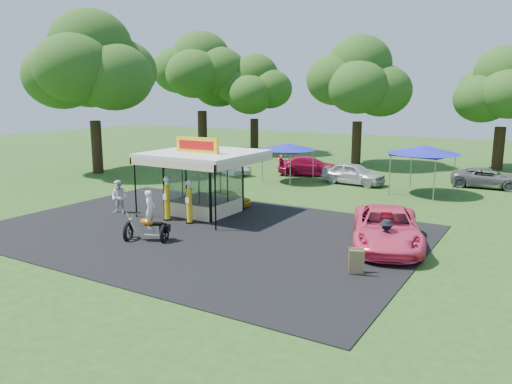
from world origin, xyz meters
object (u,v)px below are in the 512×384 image
at_px(pink_sedan, 387,228).
at_px(spectator_west, 119,197).
at_px(bg_car_b, 310,166).
at_px(spectator_east_a, 386,239).
at_px(bg_car_c, 353,174).
at_px(gas_pump_left, 167,200).
at_px(tent_west, 288,147).
at_px(motorcycle, 149,221).
at_px(bg_car_a, 227,165).
at_px(kiosk_car, 227,198).
at_px(a_frame_sign, 356,262).
at_px(gas_station_kiosk, 204,181).
at_px(tent_east, 424,150).
at_px(bg_car_d, 488,178).
at_px(gas_pump_right, 189,203).

relative_size(pink_sedan, spectator_west, 3.23).
bearing_deg(pink_sedan, bg_car_b, 105.59).
bearing_deg(spectator_east_a, bg_car_c, -63.00).
xyz_separation_m(spectator_west, bg_car_c, (7.76, 15.02, -0.14)).
bearing_deg(gas_pump_left, tent_west, 89.80).
bearing_deg(motorcycle, tent_west, 73.44).
xyz_separation_m(spectator_west, bg_car_a, (-2.59, 14.23, -0.16)).
distance_m(kiosk_car, spectator_east_a, 11.56).
relative_size(a_frame_sign, spectator_west, 0.53).
bearing_deg(gas_station_kiosk, kiosk_car, 90.00).
relative_size(kiosk_car, bg_car_c, 0.62).
bearing_deg(spectator_east_a, bg_car_b, -54.24).
height_order(spectator_west, bg_car_b, spectator_west).
distance_m(pink_sedan, tent_east, 12.47).
relative_size(motorcycle, bg_car_b, 0.46).
bearing_deg(kiosk_car, gas_station_kiosk, -180.00).
relative_size(bg_car_a, bg_car_d, 0.95).
bearing_deg(gas_pump_left, gas_station_kiosk, 72.16).
bearing_deg(bg_car_c, kiosk_car, 165.41).
xyz_separation_m(bg_car_d, tent_east, (-3.42, -4.74, 2.21)).
bearing_deg(tent_east, a_frame_sign, -84.99).
relative_size(a_frame_sign, spectator_east_a, 0.61).
height_order(kiosk_car, tent_west, tent_west).
height_order(gas_pump_left, bg_car_a, gas_pump_left).
bearing_deg(bg_car_b, spectator_east_a, -167.46).
bearing_deg(spectator_east_a, bg_car_a, -37.00).
height_order(kiosk_car, tent_east, tent_east).
bearing_deg(bg_car_d, gas_pump_right, 144.97).
relative_size(gas_pump_right, tent_west, 0.54).
bearing_deg(spectator_east_a, pink_sedan, -71.73).
relative_size(kiosk_car, spectator_west, 1.53).
distance_m(pink_sedan, bg_car_b, 18.75).
bearing_deg(motorcycle, pink_sedan, 4.10).
xyz_separation_m(a_frame_sign, spectator_east_a, (0.35, 2.38, 0.30)).
height_order(spectator_east_a, tent_west, tent_west).
height_order(a_frame_sign, kiosk_car, a_frame_sign).
xyz_separation_m(pink_sedan, bg_car_b, (-10.66, 15.42, -0.08)).
xyz_separation_m(pink_sedan, bg_car_d, (2.07, 16.97, -0.15)).
relative_size(motorcycle, spectator_west, 1.29).
xyz_separation_m(spectator_east_a, bg_car_a, (-17.16, 14.16, -0.04)).
relative_size(spectator_west, bg_car_b, 0.36).
distance_m(gas_station_kiosk, bg_car_d, 20.31).
xyz_separation_m(gas_pump_left, pink_sedan, (10.91, 1.38, -0.28)).
distance_m(spectator_west, bg_car_c, 16.91).
height_order(gas_pump_left, spectator_east_a, gas_pump_left).
distance_m(gas_pump_right, tent_east, 15.91).
height_order(pink_sedan, bg_car_a, pink_sedan).
relative_size(motorcycle, tent_west, 0.58).
distance_m(spectator_west, bg_car_b, 17.35).
xyz_separation_m(gas_station_kiosk, bg_car_d, (12.28, 16.14, -1.11)).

